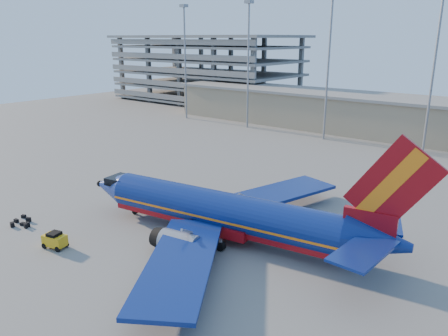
% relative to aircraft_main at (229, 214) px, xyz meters
% --- Properties ---
extents(ground, '(220.00, 220.00, 0.00)m').
position_rel_aircraft_main_xyz_m(ground, '(-8.83, 4.19, -2.82)').
color(ground, slate).
rests_on(ground, ground).
extents(terminal_building, '(122.00, 16.00, 8.50)m').
position_rel_aircraft_main_xyz_m(terminal_building, '(1.17, 62.19, 1.50)').
color(terminal_building, gray).
rests_on(terminal_building, ground).
extents(parking_garage, '(62.00, 32.00, 21.40)m').
position_rel_aircraft_main_xyz_m(parking_garage, '(-70.83, 78.24, 8.91)').
color(parking_garage, slate).
rests_on(parking_garage, ground).
extents(light_mast_row, '(101.60, 1.60, 28.65)m').
position_rel_aircraft_main_xyz_m(light_mast_row, '(-3.83, 50.19, 14.74)').
color(light_mast_row, gray).
rests_on(light_mast_row, ground).
extents(aircraft_main, '(38.79, 37.05, 13.19)m').
position_rel_aircraft_main_xyz_m(aircraft_main, '(0.00, 0.00, 0.00)').
color(aircraft_main, navy).
rests_on(aircraft_main, ground).
extents(baggage_tug, '(2.64, 1.97, 1.70)m').
position_rel_aircraft_main_xyz_m(baggage_tug, '(-12.45, -12.91, -1.93)').
color(baggage_tug, gold).
rests_on(baggage_tug, ground).
extents(luggage_pile, '(3.54, 2.65, 0.55)m').
position_rel_aircraft_main_xyz_m(luggage_pile, '(-20.85, -12.16, -2.57)').
color(luggage_pile, black).
rests_on(luggage_pile, ground).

